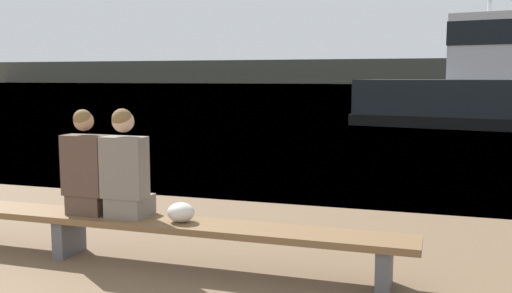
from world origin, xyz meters
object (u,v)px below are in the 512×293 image
object	(u,v)px
bench_main	(69,220)
shopping_bag	(181,212)
tugboat_red	(485,92)
person_left	(87,170)
person_right	(126,170)

from	to	relation	value
bench_main	shopping_bag	size ratio (longest dim) A/B	26.38
shopping_bag	tugboat_red	size ratio (longest dim) A/B	0.03
bench_main	person_left	bearing A→B (deg)	1.00
bench_main	tugboat_red	world-z (taller)	tugboat_red
shopping_bag	bench_main	bearing A→B (deg)	179.63
bench_main	person_left	xyz separation A→B (m)	(0.23, 0.00, 0.52)
bench_main	person_left	world-z (taller)	person_left
person_right	shopping_bag	distance (m)	0.68
person_right	tugboat_red	xyz separation A→B (m)	(4.39, 17.02, 0.35)
person_left	shopping_bag	xyz separation A→B (m)	(1.01, -0.01, -0.35)
tugboat_red	person_right	bearing A→B (deg)	177.01
bench_main	tugboat_red	bearing A→B (deg)	73.48
bench_main	person_right	size ratio (longest dim) A/B	6.48
person_left	shopping_bag	distance (m)	1.07
bench_main	person_right	world-z (taller)	person_right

